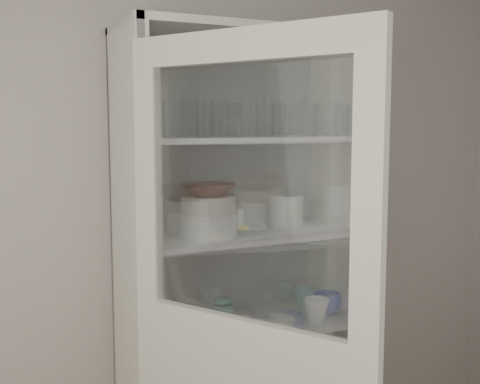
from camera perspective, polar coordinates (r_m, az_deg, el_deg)
name	(u,v)px	position (r m, az deg, el deg)	size (l,w,h in m)	color
wall_back	(177,218)	(2.68, -5.96, -2.45)	(3.60, 0.02, 2.60)	#BCB1A3
pantry_cabinet	(234,301)	(2.68, -0.59, -10.27)	(1.00, 0.45, 2.10)	beige
tumbler_0	(156,119)	(2.23, -7.95, 6.91)	(0.07, 0.07, 0.14)	silver
tumbler_1	(205,119)	(2.29, -3.36, 6.95)	(0.07, 0.07, 0.14)	silver
tumbler_2	(228,121)	(2.33, -1.10, 6.78)	(0.06, 0.06, 0.13)	silver
tumbler_3	(265,118)	(2.42, 2.38, 7.00)	(0.07, 0.07, 0.15)	silver
tumbler_4	(309,121)	(2.51, 6.52, 6.73)	(0.07, 0.07, 0.13)	silver
tumbler_5	(332,119)	(2.60, 8.69, 6.88)	(0.07, 0.07, 0.15)	silver
tumbler_6	(342,120)	(2.60, 9.65, 6.72)	(0.07, 0.07, 0.14)	silver
tumbler_7	(143,117)	(2.39, -9.19, 7.01)	(0.08, 0.08, 0.16)	silver
tumbler_8	(156,120)	(2.36, -7.96, 6.73)	(0.07, 0.07, 0.13)	silver
tumbler_9	(212,119)	(2.47, -2.70, 6.91)	(0.07, 0.07, 0.14)	silver
tumbler_10	(219,118)	(2.45, -2.00, 7.01)	(0.08, 0.08, 0.15)	silver
tumbler_11	(279,120)	(2.57, 3.74, 6.85)	(0.07, 0.07, 0.14)	silver
goblet_0	(136,118)	(2.49, -9.88, 6.93)	(0.07, 0.07, 0.15)	silver
goblet_1	(235,118)	(2.59, -0.52, 7.05)	(0.07, 0.07, 0.16)	silver
goblet_2	(230,118)	(2.63, -0.93, 7.01)	(0.07, 0.07, 0.15)	silver
goblet_3	(314,119)	(2.78, 7.02, 6.90)	(0.07, 0.07, 0.15)	silver
plate_stack_front	(208,224)	(2.43, -3.02, -3.08)	(0.24, 0.24, 0.10)	white
plate_stack_back	(189,221)	(2.57, -4.85, -2.73)	(0.19, 0.19, 0.08)	white
cream_bowl	(208,204)	(2.42, -3.03, -1.15)	(0.22, 0.22, 0.07)	silver
terracotta_bowl	(208,189)	(2.41, -3.04, 0.25)	(0.21, 0.21, 0.05)	brown
glass_platter	(225,230)	(2.54, -1.43, -3.58)	(0.34, 0.34, 0.02)	silver
yellow_trivet	(225,226)	(2.54, -1.43, -3.25)	(0.16, 0.16, 0.01)	yellow
white_ramekin	(225,217)	(2.53, -1.43, -2.36)	(0.16, 0.16, 0.07)	white
grey_bowl_stack	(286,210)	(2.69, 4.39, -1.74)	(0.15, 0.15, 0.14)	silver
mug_blue	(327,303)	(2.79, 8.26, -10.37)	(0.12, 0.12, 0.10)	#0D309B
mug_teal	(306,298)	(2.85, 6.25, -10.00)	(0.10, 0.10, 0.10)	#277479
mug_white	(316,310)	(2.67, 7.25, -11.04)	(0.11, 0.11, 0.10)	white
teal_jar	(223,312)	(2.64, -1.62, -11.26)	(0.08, 0.08, 0.10)	#277479
measuring_cups	(177,334)	(2.47, -6.02, -13.26)	(0.10, 0.10, 0.04)	#B5B5B5
white_canister	(148,322)	(2.50, -8.76, -12.06)	(0.10, 0.10, 0.12)	white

